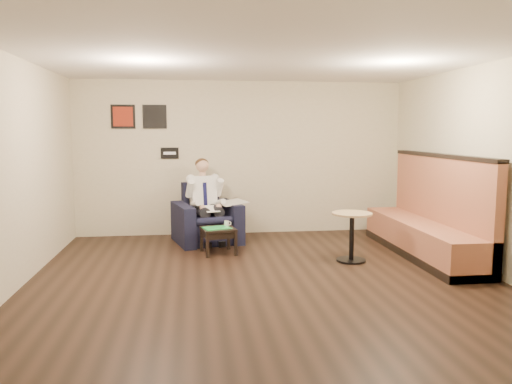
{
  "coord_description": "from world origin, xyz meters",
  "views": [
    {
      "loc": [
        -0.9,
        -6.15,
        1.9
      ],
      "look_at": [
        0.04,
        1.2,
        0.99
      ],
      "focal_mm": 35.0,
      "sensor_mm": 36.0,
      "label": 1
    }
  ],
  "objects": [
    {
      "name": "green_folder",
      "position": [
        -0.54,
        1.45,
        0.41
      ],
      "size": [
        0.47,
        0.4,
        0.01
      ],
      "primitive_type": "cube",
      "rotation": [
        0.0,
        0.0,
        0.32
      ],
      "color": "#2BDA52",
      "rests_on": "side_table"
    },
    {
      "name": "wall_back",
      "position": [
        0.0,
        3.0,
        1.4
      ],
      "size": [
        6.0,
        0.02,
        2.8
      ],
      "primitive_type": "cube",
      "color": "beige",
      "rests_on": "ground"
    },
    {
      "name": "art_print_left",
      "position": [
        -2.1,
        2.98,
        2.15
      ],
      "size": [
        0.42,
        0.03,
        0.42
      ],
      "primitive_type": "cube",
      "color": "maroon",
      "rests_on": "wall_back"
    },
    {
      "name": "art_print_right",
      "position": [
        -1.55,
        2.98,
        2.15
      ],
      "size": [
        0.42,
        0.03,
        0.42
      ],
      "primitive_type": "cube",
      "color": "black",
      "rests_on": "wall_back"
    },
    {
      "name": "banquette",
      "position": [
        2.59,
        0.98,
        0.76
      ],
      "size": [
        0.71,
        2.98,
        1.53
      ],
      "primitive_type": "cube",
      "color": "#A25A3E",
      "rests_on": "ground"
    },
    {
      "name": "coffee_mug",
      "position": [
        -0.37,
        1.61,
        0.45
      ],
      "size": [
        0.09,
        0.09,
        0.09
      ],
      "primitive_type": "cylinder",
      "rotation": [
        0.0,
        0.0,
        0.18
      ],
      "color": "white",
      "rests_on": "side_table"
    },
    {
      "name": "ground",
      "position": [
        0.0,
        0.0,
        0.0
      ],
      "size": [
        6.0,
        6.0,
        0.0
      ],
      "primitive_type": "plane",
      "color": "black",
      "rests_on": "ground"
    },
    {
      "name": "lap_papers",
      "position": [
        -0.61,
        2.07,
        0.61
      ],
      "size": [
        0.32,
        0.38,
        0.01
      ],
      "primitive_type": "cube",
      "rotation": [
        0.0,
        0.0,
        0.32
      ],
      "color": "white",
      "rests_on": "seated_man"
    },
    {
      "name": "ceiling",
      "position": [
        0.0,
        0.0,
        2.8
      ],
      "size": [
        6.0,
        6.0,
        0.02
      ],
      "primitive_type": "cube",
      "color": "white",
      "rests_on": "wall_back"
    },
    {
      "name": "wall_front",
      "position": [
        0.0,
        -3.0,
        1.4
      ],
      "size": [
        6.0,
        0.02,
        2.8
      ],
      "primitive_type": "cube",
      "color": "beige",
      "rests_on": "ground"
    },
    {
      "name": "newspaper",
      "position": [
        -0.23,
        2.3,
        0.68
      ],
      "size": [
        0.58,
        0.65,
        0.01
      ],
      "primitive_type": "cube",
      "rotation": [
        0.0,
        0.0,
        0.3
      ],
      "color": "silver",
      "rests_on": "armchair"
    },
    {
      "name": "smartphone",
      "position": [
        -0.5,
        1.62,
        0.41
      ],
      "size": [
        0.13,
        0.06,
        0.01
      ],
      "primitive_type": "cube",
      "rotation": [
        0.0,
        0.0,
        0.01
      ],
      "color": "black",
      "rests_on": "side_table"
    },
    {
      "name": "armchair",
      "position": [
        -0.67,
        2.3,
        0.5
      ],
      "size": [
        1.25,
        1.25,
        1.0
      ],
      "primitive_type": "cube",
      "rotation": [
        0.0,
        0.0,
        0.25
      ],
      "color": "black",
      "rests_on": "ground"
    },
    {
      "name": "seated_man",
      "position": [
        -0.63,
        2.18,
        0.68
      ],
      "size": [
        0.87,
        1.11,
        1.37
      ],
      "primitive_type": null,
      "rotation": [
        0.0,
        0.0,
        0.25
      ],
      "color": "white",
      "rests_on": "armchair"
    },
    {
      "name": "cafe_table",
      "position": [
        1.39,
        0.75,
        0.36
      ],
      "size": [
        0.71,
        0.71,
        0.72
      ],
      "primitive_type": "cylinder",
      "rotation": [
        0.0,
        0.0,
        0.27
      ],
      "color": "tan",
      "rests_on": "ground"
    },
    {
      "name": "wall_left",
      "position": [
        -3.0,
        0.0,
        1.4
      ],
      "size": [
        0.02,
        6.0,
        2.8
      ],
      "primitive_type": "cube",
      "color": "beige",
      "rests_on": "ground"
    },
    {
      "name": "side_table",
      "position": [
        -0.51,
        1.47,
        0.2
      ],
      "size": [
        0.58,
        0.58,
        0.4
      ],
      "primitive_type": "cube",
      "rotation": [
        0.0,
        0.0,
        0.18
      ],
      "color": "black",
      "rests_on": "ground"
    },
    {
      "name": "seating_sign",
      "position": [
        -1.3,
        2.98,
        1.5
      ],
      "size": [
        0.32,
        0.02,
        0.2
      ],
      "primitive_type": "cube",
      "color": "black",
      "rests_on": "wall_back"
    },
    {
      "name": "wall_right",
      "position": [
        3.0,
        0.0,
        1.4
      ],
      "size": [
        0.02,
        6.0,
        2.8
      ],
      "primitive_type": "cube",
      "color": "beige",
      "rests_on": "ground"
    }
  ]
}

